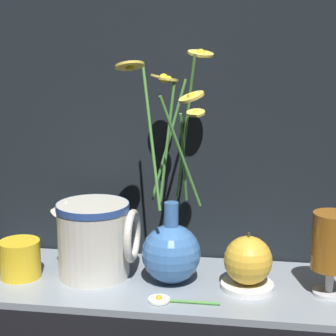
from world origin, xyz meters
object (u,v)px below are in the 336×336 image
(vase_with_flowers, at_px, (171,242))
(orange_fruit, at_px, (248,260))
(ceramic_pitcher, at_px, (95,236))
(tea_glass, at_px, (332,244))
(yellow_mug, at_px, (19,259))

(vase_with_flowers, relative_size, orange_fruit, 4.43)
(ceramic_pitcher, bearing_deg, orange_fruit, -3.80)
(ceramic_pitcher, xyz_separation_m, tea_glass, (0.41, -0.02, 0.02))
(tea_glass, bearing_deg, ceramic_pitcher, 177.05)
(orange_fruit, bearing_deg, ceramic_pitcher, 176.20)
(ceramic_pitcher, bearing_deg, tea_glass, -2.95)
(yellow_mug, height_order, tea_glass, tea_glass)
(vase_with_flowers, height_order, ceramic_pitcher, vase_with_flowers)
(yellow_mug, bearing_deg, orange_fruit, 1.25)
(vase_with_flowers, xyz_separation_m, yellow_mug, (-0.27, -0.02, -0.04))
(ceramic_pitcher, bearing_deg, vase_with_flowers, -3.85)
(vase_with_flowers, bearing_deg, ceramic_pitcher, 176.15)
(yellow_mug, relative_size, tea_glass, 0.58)
(yellow_mug, bearing_deg, vase_with_flowers, 3.68)
(tea_glass, xyz_separation_m, orange_fruit, (-0.13, 0.00, -0.04))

